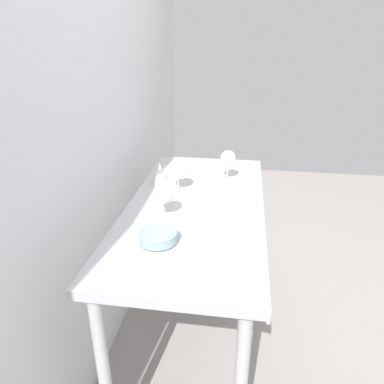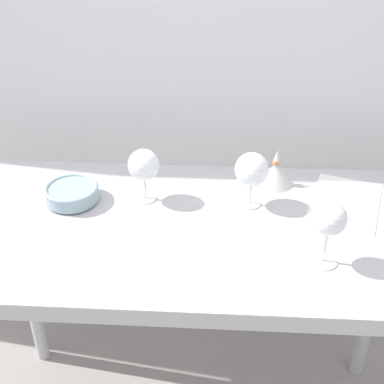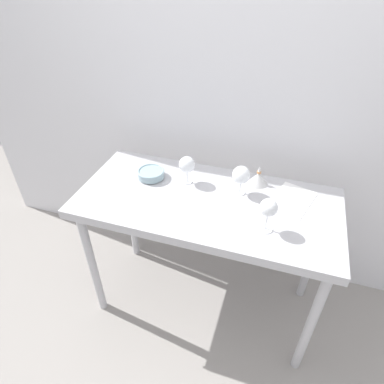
{
  "view_description": "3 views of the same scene",
  "coord_description": "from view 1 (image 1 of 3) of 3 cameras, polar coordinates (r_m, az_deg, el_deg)",
  "views": [
    {
      "loc": [
        -1.57,
        -0.22,
        1.67
      ],
      "look_at": [
        0.0,
        0.01,
        0.96
      ],
      "focal_mm": 33.83,
      "sensor_mm": 36.0,
      "label": 1
    },
    {
      "loc": [
        0.06,
        -1.17,
        1.77
      ],
      "look_at": [
        -0.01,
        0.05,
        0.97
      ],
      "focal_mm": 49.37,
      "sensor_mm": 36.0,
      "label": 2
    },
    {
      "loc": [
        0.35,
        -1.34,
        1.99
      ],
      "look_at": [
        -0.08,
        -0.02,
        0.94
      ],
      "focal_mm": 30.74,
      "sensor_mm": 36.0,
      "label": 3
    }
  ],
  "objects": [
    {
      "name": "back_wall",
      "position": [
        1.76,
        -15.87,
        11.02
      ],
      "size": [
        3.8,
        0.04,
        2.6
      ],
      "primitive_type": "cube",
      "color": "silver",
      "rests_on": "ground_plane"
    },
    {
      "name": "ground_plane",
      "position": [
        2.3,
        0.34,
        -22.55
      ],
      "size": [
        6.0,
        6.0,
        0.0
      ],
      "primitive_type": "plane",
      "color": "gray"
    },
    {
      "name": "wine_glass_far_right",
      "position": [
        1.87,
        -2.2,
        3.45
      ],
      "size": [
        0.1,
        0.1,
        0.17
      ],
      "color": "white",
      "rests_on": "steel_counter"
    },
    {
      "name": "wine_glass_far_left",
      "position": [
        1.59,
        -4.53,
        -0.38
      ],
      "size": [
        0.09,
        0.09,
        0.16
      ],
      "color": "white",
      "rests_on": "steel_counter"
    },
    {
      "name": "tasting_sheet_upper",
      "position": [
        2.17,
        -1.33,
        3.27
      ],
      "size": [
        0.26,
        0.32,
        0.0
      ],
      "primitive_type": "cube",
      "rotation": [
        0.0,
        0.0,
        -0.31
      ],
      "color": "white",
      "rests_on": "steel_counter"
    },
    {
      "name": "steel_counter",
      "position": [
        1.81,
        0.59,
        -4.94
      ],
      "size": [
        1.4,
        0.65,
        0.9
      ],
      "color": "#B5B5BA",
      "rests_on": "ground_plane"
    },
    {
      "name": "wine_glass_near_right",
      "position": [
        2.0,
        5.71,
        5.18
      ],
      "size": [
        0.09,
        0.09,
        0.18
      ],
      "color": "white",
      "rests_on": "steel_counter"
    },
    {
      "name": "decanter_funnel",
      "position": [
        1.99,
        -5.04,
        2.36
      ],
      "size": [
        0.11,
        0.11,
        0.12
      ],
      "color": "silver",
      "rests_on": "steel_counter"
    },
    {
      "name": "tasting_bowl",
      "position": [
        1.45,
        -5.32,
        -6.9
      ],
      "size": [
        0.16,
        0.16,
        0.05
      ],
      "color": "#4C4C4C",
      "rests_on": "steel_counter"
    }
  ]
}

